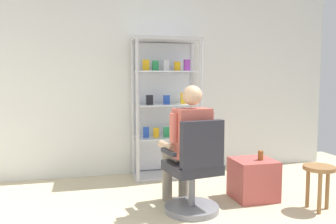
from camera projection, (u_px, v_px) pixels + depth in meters
The scene contains 7 objects.
back_wall at pixel (134, 79), 4.92m from camera, with size 6.00×0.10×2.70m, color silver.
display_cabinet_main at pixel (165, 107), 4.82m from camera, with size 0.90×0.45×1.90m.
office_chair at pixel (194, 175), 3.49m from camera, with size 0.60×0.56×0.96m.
seated_shopkeeper at pixel (187, 141), 3.61m from camera, with size 0.53×0.60×1.29m.
storage_crate at pixel (253, 179), 3.94m from camera, with size 0.46×0.44×0.45m, color #B24C47.
tea_glass at pixel (261, 155), 3.89m from camera, with size 0.06×0.06×0.10m, color brown.
wooden_stool at pixel (319, 175), 3.58m from camera, with size 0.32×0.32×0.46m.
Camera 1 is at (-0.72, -1.92, 1.36)m, focal length 37.32 mm.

